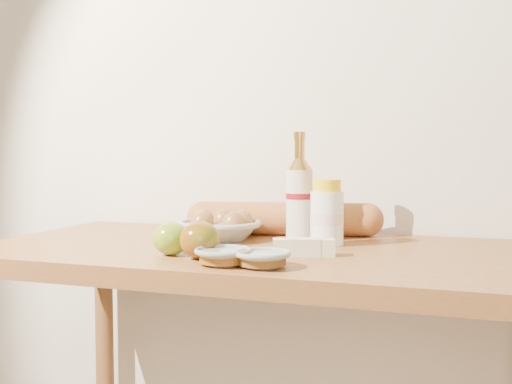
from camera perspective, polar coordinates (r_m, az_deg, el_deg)
back_wall at (r=1.68m, az=4.10°, el=10.38°), size 3.50×0.02×2.60m
table at (r=1.40m, az=0.41°, el=-9.94°), size 1.20×0.60×0.90m
bourbon_bottle at (r=1.46m, az=3.87°, el=-0.42°), size 0.08×0.08×0.25m
cream_bottle at (r=1.40m, az=6.33°, el=-2.02°), size 0.10×0.10×0.14m
egg_bowl at (r=1.48m, az=-3.20°, el=-3.17°), size 0.22×0.22×0.07m
baguette at (r=1.56m, az=2.48°, el=-2.39°), size 0.48×0.18×0.08m
apple_yellowgreen at (r=1.28m, az=-7.56°, el=-4.12°), size 0.09×0.09×0.07m
apple_redgreen_right at (r=1.23m, az=-5.01°, el=-4.29°), size 0.10×0.10×0.07m
sugar_bowl at (r=1.14m, az=0.58°, el=-5.93°), size 0.11×0.11×0.03m
syrup_bowl at (r=1.17m, az=-2.94°, el=-5.70°), size 0.14×0.14×0.03m
butter_stick at (r=1.26m, az=4.27°, el=-4.93°), size 0.13×0.07×0.04m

